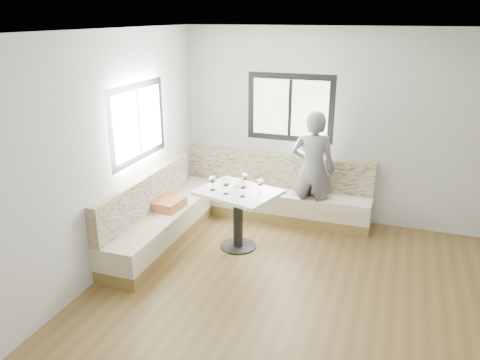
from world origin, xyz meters
name	(u,v)px	position (x,y,z in m)	size (l,w,h in m)	color
room	(313,182)	(-0.08, 0.08, 1.41)	(5.01, 5.01, 2.81)	brown
banquette	(226,206)	(-1.59, 1.63, 0.33)	(2.90, 2.80, 0.95)	olive
table	(238,205)	(-1.22, 1.12, 0.60)	(1.16, 1.01, 0.81)	black
person	(313,170)	(-0.46, 2.13, 0.86)	(0.62, 0.41, 1.71)	slate
olive_ramekin	(238,185)	(-1.27, 1.25, 0.83)	(0.10, 0.10, 0.04)	white
wine_glass_a	(212,179)	(-1.54, 1.03, 0.95)	(0.09, 0.09, 0.21)	white
wine_glass_b	(226,183)	(-1.33, 0.96, 0.95)	(0.09, 0.09, 0.21)	white
wine_glass_c	(242,186)	(-1.10, 0.93, 0.95)	(0.09, 0.09, 0.21)	white
wine_glass_d	(244,177)	(-1.19, 1.26, 0.95)	(0.09, 0.09, 0.21)	white
wine_glass_e	(260,182)	(-0.93, 1.12, 0.95)	(0.09, 0.09, 0.21)	white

